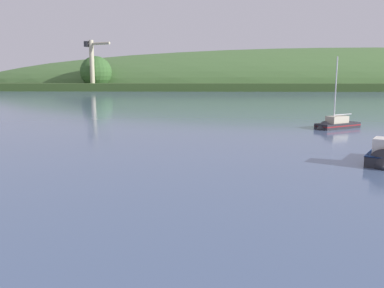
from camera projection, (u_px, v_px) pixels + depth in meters
far_shoreline_hill at (347, 88)px, 212.54m from camera, size 533.10×98.67×42.77m
dockside_crane at (93, 67)px, 178.07m from camera, size 12.85×8.26×22.25m
sailboat_near_mooring at (334, 127)px, 47.37m from camera, size 6.66×5.09×9.35m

